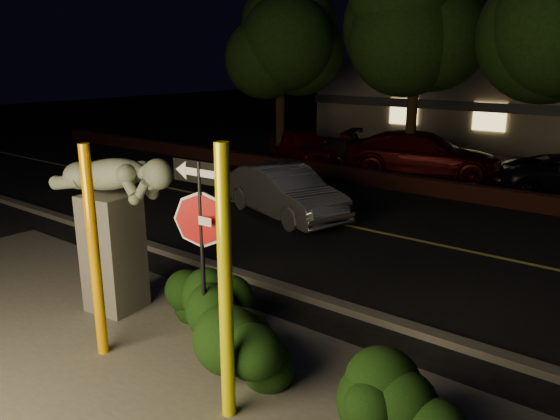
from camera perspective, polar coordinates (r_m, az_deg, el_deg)
The scene contains 18 objects.
ground at distance 15.78m, azimuth 16.43°, elevation 0.14°, with size 90.00×90.00×0.00m, color black.
patio at distance 7.52m, azimuth -18.83°, elevation -17.64°, with size 14.00×6.00×0.02m, color #4C4944.
road at distance 13.13m, azimuth 11.50°, elevation -2.58°, with size 80.00×8.00×0.01m, color black.
lane_marking at distance 13.13m, azimuth 11.50°, elevation -2.53°, with size 80.00×0.12×0.01m, color #BFC04D.
curb at distance 9.83m, azimuth 0.52°, elevation -8.22°, with size 80.00×0.25×0.12m, color #4C4944.
brick_wall at distance 16.90m, azimuth 18.15°, elevation 1.87°, with size 40.00×0.35×0.50m, color #451C16.
parking_lot at distance 22.30m, azimuth 23.23°, elevation 3.92°, with size 40.00×12.00×0.01m, color black.
tree_far_a at distance 21.92m, azimuth 0.02°, elevation 19.01°, with size 4.60×4.60×7.43m.
yellow_pole_left at distance 7.75m, azimuth -18.85°, elevation -4.37°, with size 0.15×0.15×2.99m, color #FFA900.
yellow_pole_right at distance 6.04m, azimuth -5.72°, elevation -8.12°, with size 0.16×0.16×3.21m, color #FDF205.
signpost at distance 7.29m, azimuth -8.24°, elevation -1.08°, with size 0.93×0.09×2.75m.
sculpture at distance 9.05m, azimuth -17.14°, elevation -0.57°, with size 2.46×0.97×2.62m.
hedge_center at distance 8.52m, azimuth -8.68°, elevation -9.33°, with size 1.78×0.83×0.93m, color black.
hedge_right at distance 7.01m, azimuth -1.49°, elevation -13.83°, with size 1.79×0.96×1.17m, color black.
hedge_far_right at distance 6.19m, azimuth 13.99°, elevation -19.42°, with size 1.51×0.94×1.05m, color black.
silver_sedan at distance 14.25m, azimuth 0.47°, elevation 1.93°, with size 1.41×4.04×1.33m, color #A6A7AB.
parked_car_red at distance 21.61m, azimuth 2.32°, elevation 6.67°, with size 1.62×4.03×1.37m, color #6B0907.
parked_car_darkred at distance 19.71m, azimuth 14.63°, elevation 5.62°, with size 2.22×5.45×1.58m, color #410708.
Camera 1 is at (5.47, -4.24, 4.02)m, focal length 35.00 mm.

